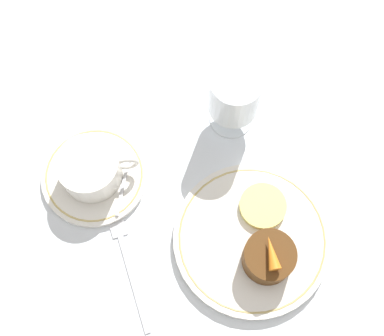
% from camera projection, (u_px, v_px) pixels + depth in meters
% --- Properties ---
extents(ground_plane, '(3.00, 3.00, 0.00)m').
position_uv_depth(ground_plane, '(241.00, 220.00, 0.78)').
color(ground_plane, white).
extents(dinner_plate, '(0.22, 0.22, 0.01)m').
position_uv_depth(dinner_plate, '(252.00, 239.00, 0.76)').
color(dinner_plate, white).
rests_on(dinner_plate, ground_plane).
extents(saucer, '(0.16, 0.16, 0.01)m').
position_uv_depth(saucer, '(94.00, 176.00, 0.79)').
color(saucer, white).
rests_on(saucer, ground_plane).
extents(coffee_cup, '(0.12, 0.09, 0.05)m').
position_uv_depth(coffee_cup, '(90.00, 168.00, 0.76)').
color(coffee_cup, white).
rests_on(coffee_cup, saucer).
extents(spoon, '(0.04, 0.10, 0.00)m').
position_uv_depth(spoon, '(126.00, 173.00, 0.79)').
color(spoon, silver).
rests_on(spoon, saucer).
extents(wine_glass, '(0.07, 0.07, 0.12)m').
position_uv_depth(wine_glass, '(234.00, 97.00, 0.76)').
color(wine_glass, silver).
rests_on(wine_glass, ground_plane).
extents(fork, '(0.05, 0.19, 0.01)m').
position_uv_depth(fork, '(125.00, 251.00, 0.76)').
color(fork, silver).
rests_on(fork, ground_plane).
extents(dessert_cake, '(0.07, 0.07, 0.04)m').
position_uv_depth(dessert_cake, '(269.00, 257.00, 0.72)').
color(dessert_cake, '#563314').
rests_on(dessert_cake, dinner_plate).
extents(carrot_garnish, '(0.02, 0.04, 0.02)m').
position_uv_depth(carrot_garnish, '(272.00, 253.00, 0.69)').
color(carrot_garnish, orange).
rests_on(carrot_garnish, dessert_cake).
extents(pineapple_slice, '(0.07, 0.07, 0.01)m').
position_uv_depth(pineapple_slice, '(263.00, 206.00, 0.76)').
color(pineapple_slice, '#EFE075').
rests_on(pineapple_slice, dinner_plate).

